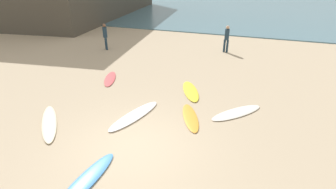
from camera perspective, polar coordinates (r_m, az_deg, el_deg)
The scene contains 11 objects.
ground_plane at distance 7.55m, azimuth -8.34°, elevation -12.19°, with size 120.00×120.00×0.00m, color tan.
ocean_water at distance 41.22m, azimuth 16.64°, elevation 19.02°, with size 120.00×40.00×0.08m, color slate.
surfboard_0 at distance 12.34m, azimuth -13.38°, elevation 3.61°, with size 0.50×1.91×0.06m, color #D45154.
surfboard_1 at distance 10.77m, azimuth 5.30°, elevation 0.83°, with size 0.60×2.10×0.08m, color yellow.
surfboard_2 at distance 6.77m, azimuth -18.71°, elevation -18.62°, with size 0.50×2.24×0.08m, color #4790E0.
surfboard_3 at distance 9.44m, azimuth -26.01°, elevation -5.94°, with size 0.48×2.54×0.08m, color beige.
surfboard_4 at distance 9.45m, azimuth 15.74°, elevation -4.10°, with size 0.59×2.26×0.06m, color white.
surfboard_6 at distance 9.00m, azimuth -7.80°, elevation -4.84°, with size 0.59×2.52×0.08m, color white.
surfboard_7 at distance 8.85m, azimuth 5.24°, elevation -5.31°, with size 0.50×1.95×0.06m, color gold.
beachgoer_near at distance 16.55m, azimuth 13.55°, elevation 12.80°, with size 0.34×0.33×1.72m.
beachgoer_mid at distance 17.25m, azimuth -14.47°, elevation 13.25°, with size 0.40×0.40×1.73m.
Camera 1 is at (3.00, -5.10, 4.68)m, focal length 26.08 mm.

